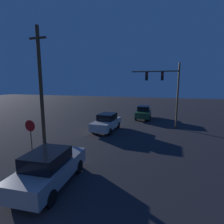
{
  "coord_description": "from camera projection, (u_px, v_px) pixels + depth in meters",
  "views": [
    {
      "loc": [
        3.95,
        -0.57,
        4.9
      ],
      "look_at": [
        0.0,
        12.66,
        2.59
      ],
      "focal_mm": 28.0,
      "sensor_mm": 36.0,
      "label": 1
    }
  ],
  "objects": [
    {
      "name": "car_near",
      "position": [
        50.0,
        168.0,
        8.37
      ],
      "size": [
        2.12,
        4.55,
        1.75
      ],
      "rotation": [
        0.0,
        0.0,
        0.06
      ],
      "color": "#99999E",
      "rests_on": "ground_plane"
    },
    {
      "name": "car_mid",
      "position": [
        107.0,
        122.0,
        18.06
      ],
      "size": [
        2.08,
        4.53,
        1.75
      ],
      "rotation": [
        0.0,
        0.0,
        3.09
      ],
      "color": "beige",
      "rests_on": "ground_plane"
    },
    {
      "name": "car_far",
      "position": [
        143.0,
        112.0,
        24.11
      ],
      "size": [
        2.0,
        4.49,
        1.75
      ],
      "rotation": [
        0.0,
        0.0,
        3.17
      ],
      "color": "#1E4728",
      "rests_on": "ground_plane"
    },
    {
      "name": "traffic_signal_mast",
      "position": [
        166.0,
        86.0,
        18.69
      ],
      "size": [
        5.06,
        0.3,
        6.95
      ],
      "color": "brown",
      "rests_on": "ground_plane"
    },
    {
      "name": "stop_sign",
      "position": [
        30.0,
        130.0,
        12.06
      ],
      "size": [
        0.8,
        0.07,
        2.38
      ],
      "color": "brown",
      "rests_on": "ground_plane"
    },
    {
      "name": "utility_pole",
      "position": [
        41.0,
        85.0,
        13.67
      ],
      "size": [
        1.45,
        0.28,
        9.14
      ],
      "color": "#4C3823",
      "rests_on": "ground_plane"
    }
  ]
}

